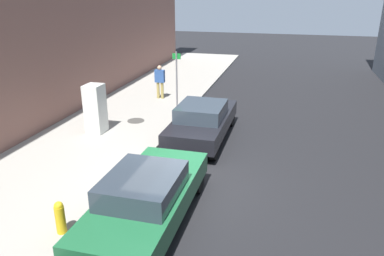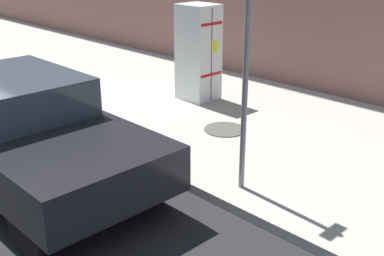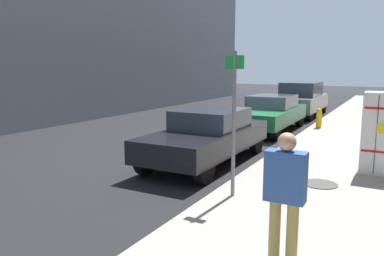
{
  "view_description": "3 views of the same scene",
  "coord_description": "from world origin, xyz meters",
  "px_view_note": "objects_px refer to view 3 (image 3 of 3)",
  "views": [
    {
      "loc": [
        2.8,
        -9.09,
        5.25
      ],
      "look_at": [
        -0.41,
        2.98,
        0.6
      ],
      "focal_mm": 35.0,
      "sensor_mm": 36.0,
      "label": 1
    },
    {
      "loc": [
        2.38,
        9.42,
        3.03
      ],
      "look_at": [
        -1.93,
        4.98,
        0.65
      ],
      "focal_mm": 45.0,
      "sensor_mm": 36.0,
      "label": 2
    },
    {
      "loc": [
        -4.46,
        12.25,
        2.53
      ],
      "look_at": [
        0.26,
        3.62,
        0.91
      ],
      "focal_mm": 35.0,
      "sensor_mm": 36.0,
      "label": 3
    }
  ],
  "objects_px": {
    "discarded_refrigerator": "(377,133)",
    "pedestrian_walking_far": "(285,190)",
    "street_sign_post": "(234,117)",
    "parked_sedan_green": "(270,113)",
    "parked_suv_gray": "(301,99)",
    "parked_sedan_dark": "(208,135)",
    "fire_hydrant": "(319,118)"
  },
  "relations": [
    {
      "from": "discarded_refrigerator",
      "to": "pedestrian_walking_far",
      "type": "relative_size",
      "value": 1.12
    },
    {
      "from": "fire_hydrant",
      "to": "parked_sedan_green",
      "type": "bearing_deg",
      "value": 29.26
    },
    {
      "from": "discarded_refrigerator",
      "to": "parked_suv_gray",
      "type": "height_order",
      "value": "discarded_refrigerator"
    },
    {
      "from": "fire_hydrant",
      "to": "pedestrian_walking_far",
      "type": "xyz_separation_m",
      "value": [
        -1.54,
        10.99,
        0.55
      ]
    },
    {
      "from": "pedestrian_walking_far",
      "to": "parked_sedan_green",
      "type": "bearing_deg",
      "value": -19.5
    },
    {
      "from": "discarded_refrigerator",
      "to": "street_sign_post",
      "type": "height_order",
      "value": "street_sign_post"
    },
    {
      "from": "parked_sedan_green",
      "to": "discarded_refrigerator",
      "type": "bearing_deg",
      "value": 128.74
    },
    {
      "from": "street_sign_post",
      "to": "parked_sedan_dark",
      "type": "bearing_deg",
      "value": -54.7
    },
    {
      "from": "fire_hydrant",
      "to": "discarded_refrigerator",
      "type": "bearing_deg",
      "value": 111.25
    },
    {
      "from": "discarded_refrigerator",
      "to": "street_sign_post",
      "type": "distance_m",
      "value": 3.84
    },
    {
      "from": "street_sign_post",
      "to": "parked_sedan_green",
      "type": "height_order",
      "value": "street_sign_post"
    },
    {
      "from": "discarded_refrigerator",
      "to": "pedestrian_walking_far",
      "type": "bearing_deg",
      "value": 81.53
    },
    {
      "from": "parked_suv_gray",
      "to": "parked_sedan_dark",
      "type": "xyz_separation_m",
      "value": [
        0.0,
        10.85,
        -0.16
      ]
    },
    {
      "from": "parked_sedan_green",
      "to": "parked_sedan_dark",
      "type": "bearing_deg",
      "value": 90.0
    },
    {
      "from": "parked_sedan_dark",
      "to": "parked_suv_gray",
      "type": "bearing_deg",
      "value": -90.0
    },
    {
      "from": "parked_suv_gray",
      "to": "parked_sedan_green",
      "type": "distance_m",
      "value": 5.28
    },
    {
      "from": "street_sign_post",
      "to": "fire_hydrant",
      "type": "xyz_separation_m",
      "value": [
        0.04,
        -8.96,
        -1.1
      ]
    },
    {
      "from": "parked_suv_gray",
      "to": "pedestrian_walking_far",
      "type": "bearing_deg",
      "value": 101.9
    },
    {
      "from": "fire_hydrant",
      "to": "parked_suv_gray",
      "type": "bearing_deg",
      "value": -68.73
    },
    {
      "from": "discarded_refrigerator",
      "to": "parked_sedan_green",
      "type": "xyz_separation_m",
      "value": [
        3.98,
        -4.97,
        -0.31
      ]
    },
    {
      "from": "discarded_refrigerator",
      "to": "parked_sedan_dark",
      "type": "xyz_separation_m",
      "value": [
        3.98,
        0.61,
        -0.31
      ]
    },
    {
      "from": "street_sign_post",
      "to": "fire_hydrant",
      "type": "distance_m",
      "value": 9.03
    },
    {
      "from": "fire_hydrant",
      "to": "pedestrian_walking_far",
      "type": "distance_m",
      "value": 11.12
    },
    {
      "from": "discarded_refrigerator",
      "to": "parked_sedan_dark",
      "type": "distance_m",
      "value": 4.04
    },
    {
      "from": "parked_suv_gray",
      "to": "fire_hydrant",
      "type": "bearing_deg",
      "value": 111.27
    },
    {
      "from": "discarded_refrigerator",
      "to": "parked_sedan_green",
      "type": "distance_m",
      "value": 6.37
    },
    {
      "from": "pedestrian_walking_far",
      "to": "parked_sedan_green",
      "type": "distance_m",
      "value": 10.56
    },
    {
      "from": "fire_hydrant",
      "to": "parked_sedan_green",
      "type": "xyz_separation_m",
      "value": [
        1.69,
        0.94,
        0.21
      ]
    },
    {
      "from": "fire_hydrant",
      "to": "parked_suv_gray",
      "type": "relative_size",
      "value": 0.16
    },
    {
      "from": "discarded_refrigerator",
      "to": "street_sign_post",
      "type": "bearing_deg",
      "value": 53.49
    },
    {
      "from": "pedestrian_walking_far",
      "to": "parked_suv_gray",
      "type": "bearing_deg",
      "value": -25.41
    },
    {
      "from": "parked_suv_gray",
      "to": "parked_sedan_dark",
      "type": "relative_size",
      "value": 1.04
    }
  ]
}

